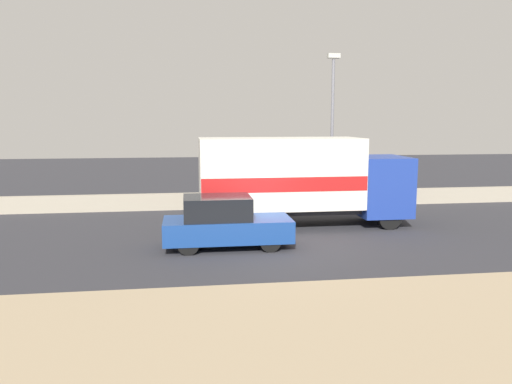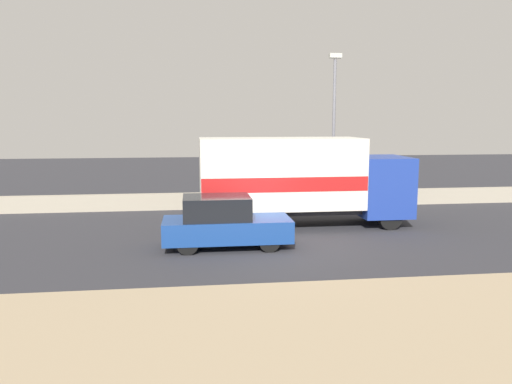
{
  "view_description": "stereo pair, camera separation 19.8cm",
  "coord_description": "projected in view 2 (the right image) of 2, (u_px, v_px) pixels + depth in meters",
  "views": [
    {
      "loc": [
        -2.38,
        -15.65,
        4.09
      ],
      "look_at": [
        0.05,
        1.48,
        1.58
      ],
      "focal_mm": 35.0,
      "sensor_mm": 36.0,
      "label": 1
    },
    {
      "loc": [
        -2.18,
        -15.68,
        4.09
      ],
      "look_at": [
        0.05,
        1.48,
        1.58
      ],
      "focal_mm": 35.0,
      "sensor_mm": 36.0,
      "label": 2
    }
  ],
  "objects": [
    {
      "name": "box_truck",
      "position": [
        299.0,
        178.0,
        19.08
      ],
      "size": [
        8.03,
        2.42,
        3.41
      ],
      "color": "navy",
      "rests_on": "ground_plane"
    },
    {
      "name": "ground_plane",
      "position": [
        260.0,
        246.0,
        16.25
      ],
      "size": [
        80.0,
        80.0,
        0.0
      ],
      "primitive_type": "plane",
      "color": "#2D2D33"
    },
    {
      "name": "car_hatchback",
      "position": [
        224.0,
        223.0,
        16.02
      ],
      "size": [
        4.09,
        1.73,
        1.68
      ],
      "color": "navy",
      "rests_on": "ground_plane"
    },
    {
      "name": "stone_wall_backdrop",
      "position": [
        239.0,
        200.0,
        23.3
      ],
      "size": [
        60.0,
        0.35,
        0.75
      ],
      "color": "#A39984",
      "rests_on": "ground_plane"
    },
    {
      "name": "street_lamp",
      "position": [
        334.0,
        120.0,
        22.84
      ],
      "size": [
        0.56,
        0.28,
        7.05
      ],
      "color": "slate",
      "rests_on": "ground_plane"
    },
    {
      "name": "dirt_shoulder_foreground",
      "position": [
        312.0,
        340.0,
        9.31
      ],
      "size": [
        60.0,
        6.57,
        0.04
      ],
      "color": "#9E896B",
      "rests_on": "ground_plane"
    }
  ]
}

